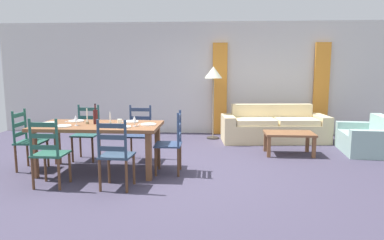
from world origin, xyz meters
TOP-DOWN VIEW (x-y plane):
  - ground_plane at (0.00, 0.00)m, footprint 9.60×9.60m
  - wall_far at (0.00, 3.30)m, footprint 9.60×0.16m
  - curtain_panel_left at (0.68, 3.16)m, footprint 0.35×0.08m
  - curtain_panel_right at (3.08, 3.16)m, footprint 0.35×0.08m
  - dining_table at (-1.21, -0.15)m, footprint 1.90×0.96m
  - dining_chair_near_left at (-1.64, -0.90)m, footprint 0.42×0.40m
  - dining_chair_near_right at (-0.72, -0.92)m, footprint 0.44×0.42m
  - dining_chair_far_left at (-1.67, 0.58)m, footprint 0.43×0.41m
  - dining_chair_far_right at (-0.74, 0.59)m, footprint 0.44×0.42m
  - dining_chair_head_west at (-2.37, -0.11)m, footprint 0.41×0.43m
  - dining_chair_head_east at (-0.07, -0.14)m, footprint 0.41×0.43m
  - dinner_plate_near_left at (-1.66, -0.40)m, footprint 0.24×0.24m
  - fork_near_left at (-1.81, -0.40)m, footprint 0.02×0.17m
  - dinner_plate_near_right at (-0.76, -0.40)m, footprint 0.24×0.24m
  - fork_near_right at (-0.91, -0.40)m, footprint 0.02×0.17m
  - dinner_plate_far_left at (-1.66, 0.10)m, footprint 0.24×0.24m
  - fork_far_left at (-1.81, 0.10)m, footprint 0.02×0.17m
  - dinner_plate_far_right at (-0.76, 0.10)m, footprint 0.24×0.24m
  - fork_far_right at (-0.91, 0.10)m, footprint 0.03×0.17m
  - dinner_plate_head_west at (-1.99, -0.15)m, footprint 0.24×0.24m
  - fork_head_west at (-2.14, -0.15)m, footprint 0.02×0.17m
  - dinner_plate_head_east at (-0.43, -0.15)m, footprint 0.24×0.24m
  - fork_head_east at (-0.58, -0.15)m, footprint 0.02×0.17m
  - wine_bottle at (-1.26, -0.11)m, footprint 0.07×0.07m
  - wine_glass_near_left at (-1.50, -0.28)m, footprint 0.06×0.06m
  - wine_glass_near_right at (-0.61, -0.29)m, footprint 0.06×0.06m
  - coffee_cup_primary at (-0.86, -0.18)m, footprint 0.07×0.07m
  - candle_tall at (-1.39, -0.13)m, footprint 0.05×0.05m
  - candle_short at (-1.01, -0.19)m, footprint 0.05×0.05m
  - couch at (1.88, 2.38)m, footprint 2.35×1.01m
  - coffee_table at (1.96, 1.16)m, footprint 0.90×0.56m
  - armchair_upholstered at (3.50, 1.41)m, footprint 0.89×1.22m
  - standing_lamp at (0.53, 2.56)m, footprint 0.40×0.40m

SIDE VIEW (x-z plane):
  - ground_plane at x=0.00m, z-range -0.02..0.00m
  - armchair_upholstered at x=3.50m, z-range -0.11..0.61m
  - couch at x=1.88m, z-range -0.11..0.69m
  - coffee_table at x=1.96m, z-range 0.15..0.57m
  - dining_chair_near_left at x=-1.64m, z-range 0.00..0.96m
  - dining_chair_near_right at x=-0.72m, z-range 0.00..0.96m
  - dining_chair_far_left at x=-1.67m, z-range 0.00..0.96m
  - dining_chair_far_right at x=-0.74m, z-range 0.00..0.96m
  - dining_chair_head_west at x=-2.37m, z-range 0.00..0.96m
  - dining_chair_head_east at x=-0.07m, z-range 0.00..0.96m
  - dining_table at x=-1.21m, z-range 0.29..1.04m
  - fork_near_left at x=-1.81m, z-range 0.75..0.76m
  - fork_near_right at x=-0.91m, z-range 0.75..0.76m
  - fork_far_left at x=-1.81m, z-range 0.75..0.76m
  - fork_far_right at x=-0.91m, z-range 0.75..0.76m
  - fork_head_west at x=-2.14m, z-range 0.75..0.76m
  - fork_head_east at x=-0.58m, z-range 0.75..0.76m
  - dinner_plate_near_left at x=-1.66m, z-range 0.75..0.77m
  - dinner_plate_near_right at x=-0.76m, z-range 0.75..0.77m
  - dinner_plate_far_left at x=-1.66m, z-range 0.75..0.77m
  - dinner_plate_far_right at x=-0.76m, z-range 0.75..0.77m
  - dinner_plate_head_west at x=-1.99m, z-range 0.75..0.77m
  - dinner_plate_head_east at x=-0.43m, z-range 0.75..0.77m
  - coffee_cup_primary at x=-0.86m, z-range 0.75..0.84m
  - candle_short at x=-1.01m, z-range 0.70..0.90m
  - candle_tall at x=-1.39m, z-range 0.70..0.94m
  - wine_glass_near_left at x=-1.50m, z-range 0.78..0.94m
  - wine_glass_near_right at x=-0.61m, z-range 0.78..0.94m
  - wine_bottle at x=-1.26m, z-range 0.71..1.03m
  - curtain_panel_left at x=0.68m, z-range 0.00..2.20m
  - curtain_panel_right at x=3.08m, z-range 0.00..2.20m
  - wall_far at x=0.00m, z-range 0.00..2.70m
  - standing_lamp at x=0.53m, z-range 0.59..2.23m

